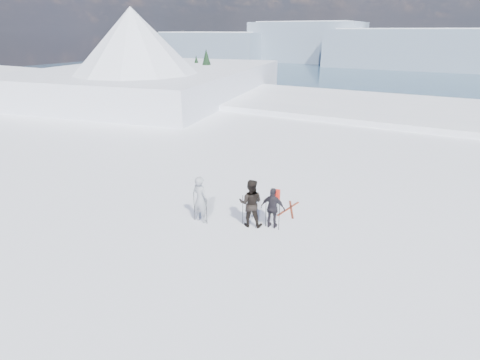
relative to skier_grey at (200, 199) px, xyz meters
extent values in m
plane|color=white|center=(3.54, 57.69, -18.48)|extent=(220.00, 208.01, 71.62)
cube|color=white|center=(3.54, 27.69, -7.48)|extent=(180.00, 16.00, 14.00)
plane|color=navy|center=(3.54, 287.69, -30.98)|extent=(820.00, 820.00, 0.00)
cube|color=slate|center=(-276.46, 437.69, -13.98)|extent=(150.00, 80.00, 34.00)
cube|color=white|center=(-276.46, 437.69, 0.02)|extent=(127.50, 70.00, 8.00)
cube|color=slate|center=(-156.46, 467.69, -7.98)|extent=(130.00, 80.00, 46.00)
cube|color=white|center=(-156.46, 467.69, 12.02)|extent=(110.50, 70.00, 8.00)
cube|color=slate|center=(-36.46, 437.69, -11.98)|extent=(160.00, 80.00, 38.00)
cube|color=white|center=(-36.46, 437.69, 4.02)|extent=(136.00, 70.00, 8.00)
cube|color=white|center=(-24.46, 25.69, -5.98)|extent=(29.19, 35.68, 16.00)
cone|color=white|center=(-21.46, 19.69, 4.02)|extent=(18.00, 18.00, 9.00)
cone|color=white|center=(-29.46, 29.69, 0.02)|extent=(16.00, 16.00, 8.00)
cube|color=#2D2B28|center=(-18.46, 33.69, -9.98)|extent=(21.55, 17.87, 14.25)
cone|color=black|center=(-21.46, 28.69, -3.48)|extent=(6.16, 6.16, 11.00)
cone|color=black|center=(-23.46, 33.69, -2.98)|extent=(6.72, 6.72, 12.00)
cone|color=black|center=(-15.46, 32.69, -3.98)|extent=(5.60, 5.60, 10.00)
cone|color=black|center=(-20.46, 31.69, -2.48)|extent=(7.28, 7.28, 13.00)
cone|color=black|center=(-14.46, 29.69, -3.98)|extent=(5.60, 5.60, 10.00)
cone|color=black|center=(-16.46, 27.69, -3.48)|extent=(6.16, 6.16, 11.00)
cone|color=black|center=(-18.46, 25.69, -4.48)|extent=(5.04, 5.04, 9.00)
imported|color=gray|center=(0.00, 0.00, 0.00)|extent=(0.78, 0.57, 1.96)
imported|color=black|center=(1.94, 0.65, 0.00)|extent=(1.14, 1.00, 1.96)
imported|color=black|center=(2.76, 0.93, -0.14)|extent=(1.02, 0.52, 1.67)
cube|color=red|center=(2.73, 1.18, 0.92)|extent=(0.38, 0.24, 0.46)
cylinder|color=black|center=(-0.29, -0.05, -0.35)|extent=(0.02, 0.02, 1.26)
cylinder|color=black|center=(0.34, -0.09, -0.41)|extent=(0.02, 0.02, 1.13)
cylinder|color=black|center=(1.60, 0.61, -0.35)|extent=(0.02, 0.02, 1.26)
cylinder|color=black|center=(2.23, 0.56, -0.38)|extent=(0.02, 0.02, 1.21)
cylinder|color=black|center=(2.50, 0.85, -0.36)|extent=(0.02, 0.02, 1.24)
cylinder|color=black|center=(3.08, 0.83, -0.40)|extent=(0.02, 0.02, 1.15)
cube|color=black|center=(2.73, 2.74, -0.96)|extent=(0.40, 1.69, 0.03)
cube|color=black|center=(2.87, 2.74, -0.96)|extent=(0.81, 1.58, 0.03)
camera|label=1|loc=(7.91, -11.20, 6.31)|focal=28.00mm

